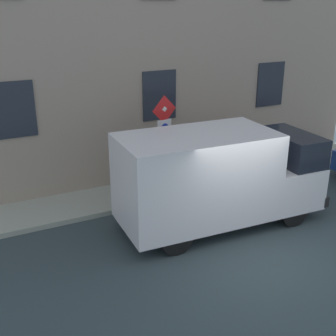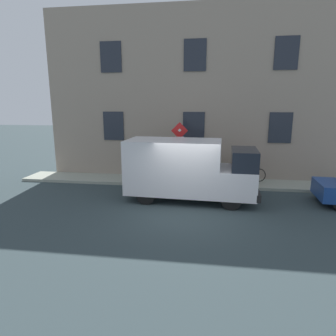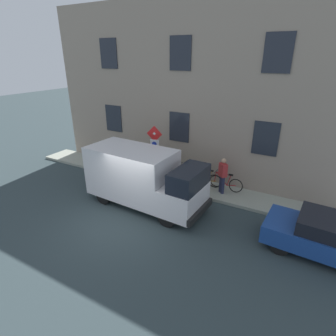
% 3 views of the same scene
% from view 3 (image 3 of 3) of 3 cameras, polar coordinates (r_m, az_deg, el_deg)
% --- Properties ---
extents(ground_plane, '(80.00, 80.00, 0.00)m').
position_cam_3_polar(ground_plane, '(11.29, -8.84, -10.53)').
color(ground_plane, '#303D40').
extents(sidewalk_slab, '(1.70, 17.46, 0.14)m').
position_cam_3_polar(sidewalk_slab, '(14.08, 0.69, -2.80)').
color(sidewalk_slab, '#9BA090').
rests_on(sidewalk_slab, ground_plane).
extents(building_facade, '(0.75, 15.46, 8.66)m').
position_cam_3_polar(building_facade, '(13.89, 3.20, 15.23)').
color(building_facade, gray).
rests_on(building_facade, ground_plane).
extents(sign_post_stacked, '(0.19, 0.56, 2.83)m').
position_cam_3_polar(sign_post_stacked, '(13.12, -2.82, 4.02)').
color(sign_post_stacked, '#474C47').
rests_on(sign_post_stacked, sidewalk_slab).
extents(delivery_van, '(2.26, 5.42, 2.50)m').
position_cam_3_polar(delivery_van, '(11.59, -5.32, -1.89)').
color(delivery_van, white).
rests_on(delivery_van, ground_plane).
extents(parked_hatchback, '(2.00, 4.10, 1.38)m').
position_cam_3_polar(parked_hatchback, '(10.40, 31.49, -12.44)').
color(parked_hatchback, navy).
rests_on(parked_hatchback, ground_plane).
extents(bicycle_red, '(0.46, 1.71, 0.89)m').
position_cam_3_polar(bicycle_red, '(13.21, 11.97, -3.03)').
color(bicycle_red, black).
rests_on(bicycle_red, sidewalk_slab).
extents(bicycle_orange, '(0.46, 1.72, 0.89)m').
position_cam_3_polar(bicycle_orange, '(13.48, 8.04, -2.19)').
color(bicycle_orange, black).
rests_on(bicycle_orange, sidewalk_slab).
extents(bicycle_black, '(0.46, 1.71, 0.89)m').
position_cam_3_polar(bicycle_black, '(13.81, 4.30, -1.38)').
color(bicycle_black, black).
rests_on(bicycle_black, sidewalk_slab).
extents(pedestrian, '(0.46, 0.47, 1.72)m').
position_cam_3_polar(pedestrian, '(12.66, 11.51, -1.36)').
color(pedestrian, '#262B47').
rests_on(pedestrian, sidewalk_slab).
extents(litter_bin, '(0.44, 0.44, 0.90)m').
position_cam_3_polar(litter_bin, '(13.11, 2.92, -2.34)').
color(litter_bin, '#2D5133').
rests_on(litter_bin, sidewalk_slab).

